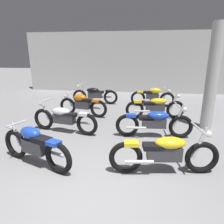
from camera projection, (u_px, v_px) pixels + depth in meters
The scene contains 11 objects.
ground_plane at pixel (83, 201), 3.24m from camera, with size 60.00×60.00×0.00m, color gray.
back_wall at pixel (128, 63), 12.16m from camera, with size 12.68×0.24×3.60m, color #BCBAB7.
support_pillar at pixel (212, 78), 6.02m from camera, with size 0.36×0.36×3.20m, color #BCBAB7.
motorcycle_left_row_0 at pixel (35, 145), 4.19m from camera, with size 1.88×0.82×0.88m.
motorcycle_left_row_1 at pixel (64, 118), 5.99m from camera, with size 2.15×0.70×0.97m.
motorcycle_left_row_2 at pixel (82, 104), 7.60m from camera, with size 1.96×0.56×0.88m.
motorcycle_left_row_3 at pixel (95, 94), 9.48m from camera, with size 2.17×0.68×0.97m.
motorcycle_right_row_0 at pixel (165, 152), 3.89m from camera, with size 2.16×0.70×0.97m.
motorcycle_right_row_1 at pixel (154, 122), 5.62m from camera, with size 2.17×0.68×0.97m.
motorcycle_right_row_2 at pixel (156, 107), 7.29m from camera, with size 2.16×0.71×0.97m.
motorcycle_right_row_3 at pixel (153, 96), 9.02m from camera, with size 1.97×0.48×0.88m.
Camera 1 is at (0.87, -2.61, 2.30)m, focal length 31.97 mm.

